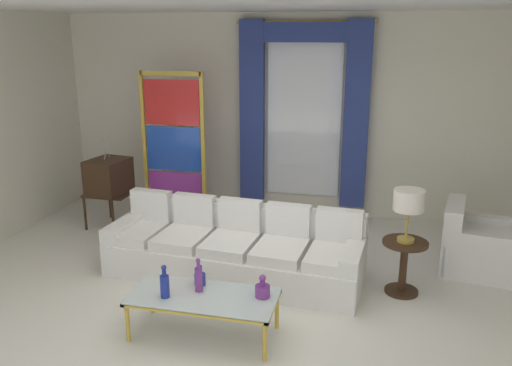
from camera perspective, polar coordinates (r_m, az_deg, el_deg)
ground_plane at (r=5.61m, az=-1.34°, el=-12.96°), size 16.00×16.00×0.00m
wall_rear at (r=7.99m, az=4.20°, el=7.28°), size 8.00×0.12×3.00m
ceiling_slab at (r=5.68m, az=0.61°, el=19.10°), size 8.00×7.60×0.04m
curtained_window at (r=7.77m, az=5.19°, el=8.80°), size 2.00×0.17×2.70m
couch_white_long at (r=6.10m, az=-2.24°, el=-7.24°), size 2.98×1.15×0.86m
coffee_table at (r=4.94m, az=-5.75°, el=-12.40°), size 1.35×0.61×0.41m
bottle_blue_decanter at (r=4.94m, az=-6.26°, el=-10.22°), size 0.07×0.07×0.33m
bottle_crystal_tall at (r=4.88m, az=-9.91°, el=-10.82°), size 0.08×0.08×0.32m
bottle_amber_squat at (r=5.08m, az=-6.12°, el=-10.24°), size 0.11×0.11×0.21m
bottle_ruby_flask at (r=4.84m, az=0.71°, el=-11.51°), size 0.14×0.14×0.22m
vintage_tv at (r=7.74m, az=-15.74°, el=0.57°), size 0.62×0.66×1.35m
armchair_white at (r=6.73m, az=22.63°, el=-6.41°), size 0.94×0.93×0.80m
stained_glass_divider at (r=7.67m, az=-8.92°, el=3.38°), size 0.95×0.05×2.20m
peacock_figurine at (r=7.41m, az=-6.94°, el=-3.75°), size 0.44×0.60×0.50m
round_side_table at (r=5.88m, az=15.77°, el=-8.29°), size 0.48×0.48×0.59m
table_lamp_brass at (r=5.64m, az=16.28°, el=-2.05°), size 0.32×0.32×0.57m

